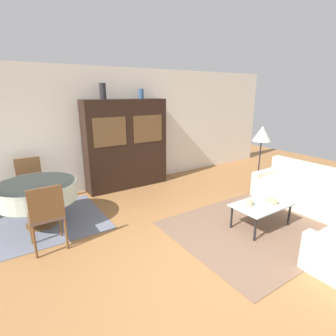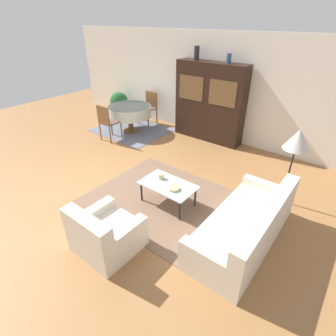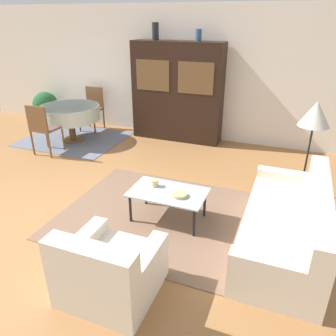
% 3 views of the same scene
% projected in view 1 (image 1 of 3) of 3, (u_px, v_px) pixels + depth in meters
% --- Properties ---
extents(ground_plane, '(14.00, 14.00, 0.00)m').
position_uv_depth(ground_plane, '(215.00, 266.00, 3.40)').
color(ground_plane, '#9E6B3D').
extents(wall_back, '(10.00, 0.06, 2.70)m').
position_uv_depth(wall_back, '(106.00, 129.00, 5.93)').
color(wall_back, silver).
rests_on(wall_back, ground_plane).
extents(area_rug, '(2.57, 2.16, 0.01)m').
position_uv_depth(area_rug, '(252.00, 228.00, 4.33)').
color(area_rug, brown).
rests_on(area_rug, ground_plane).
extents(dining_rug, '(2.09, 1.73, 0.01)m').
position_uv_depth(dining_rug, '(39.00, 224.00, 4.47)').
color(dining_rug, slate).
rests_on(dining_rug, ground_plane).
extents(couch, '(0.87, 2.09, 0.78)m').
position_uv_depth(couch, '(311.00, 193.00, 5.08)').
color(couch, beige).
rests_on(couch, ground_plane).
extents(coffee_table, '(0.98, 0.59, 0.41)m').
position_uv_depth(coffee_table, '(262.00, 206.00, 4.27)').
color(coffee_table, black).
rests_on(coffee_table, area_rug).
extents(display_cabinet, '(1.90, 0.45, 2.02)m').
position_uv_depth(display_cabinet, '(126.00, 145.00, 5.99)').
color(display_cabinet, black).
rests_on(display_cabinet, ground_plane).
extents(dining_table, '(1.24, 1.24, 0.75)m').
position_uv_depth(dining_table, '(37.00, 192.00, 4.26)').
color(dining_table, brown).
rests_on(dining_table, dining_rug).
extents(dining_chair_near, '(0.44, 0.44, 0.97)m').
position_uv_depth(dining_chair_near, '(46.00, 213.00, 3.60)').
color(dining_chair_near, brown).
rests_on(dining_chair_near, dining_rug).
extents(dining_chair_far, '(0.44, 0.44, 0.97)m').
position_uv_depth(dining_chair_far, '(30.00, 180.00, 4.94)').
color(dining_chair_far, brown).
rests_on(dining_chair_far, dining_rug).
extents(floor_lamp, '(0.42, 0.42, 1.43)m').
position_uv_depth(floor_lamp, '(262.00, 136.00, 5.97)').
color(floor_lamp, black).
rests_on(floor_lamp, ground_plane).
extents(cup, '(0.10, 0.10, 0.10)m').
position_uv_depth(cup, '(250.00, 203.00, 4.19)').
color(cup, tan).
rests_on(cup, coffee_table).
extents(bowl, '(0.19, 0.19, 0.04)m').
position_uv_depth(bowl, '(272.00, 202.00, 4.30)').
color(bowl, tan).
rests_on(bowl, coffee_table).
extents(vase_tall, '(0.13, 0.13, 0.33)m').
position_uv_depth(vase_tall, '(103.00, 91.00, 5.41)').
color(vase_tall, '#232328').
rests_on(vase_tall, display_cabinet).
extents(vase_short, '(0.12, 0.12, 0.22)m').
position_uv_depth(vase_short, '(141.00, 94.00, 5.90)').
color(vase_short, '#33517A').
rests_on(vase_short, display_cabinet).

